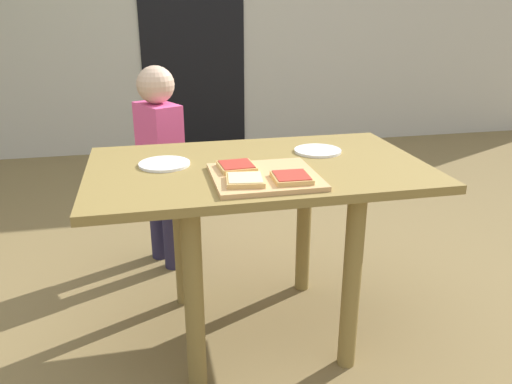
{
  "coord_description": "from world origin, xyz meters",
  "views": [
    {
      "loc": [
        -0.38,
        -1.71,
        1.25
      ],
      "look_at": [
        -0.01,
        0.0,
        0.6
      ],
      "focal_mm": 35.34,
      "sensor_mm": 36.0,
      "label": 1
    }
  ],
  "objects_px": {
    "child_left": "(160,155)",
    "cutting_board": "(265,177)",
    "plate_white_right": "(318,151)",
    "pizza_slice_near_left": "(245,180)",
    "pizza_slice_far_left": "(237,166)",
    "dining_table": "(258,195)",
    "plate_white_left": "(164,164)",
    "pizza_slice_near_right": "(292,177)"
  },
  "relations": [
    {
      "from": "plate_white_right",
      "to": "child_left",
      "type": "xyz_separation_m",
      "value": [
        -0.6,
        0.57,
        -0.14
      ]
    },
    {
      "from": "cutting_board",
      "to": "child_left",
      "type": "relative_size",
      "value": 0.35
    },
    {
      "from": "pizza_slice_near_left",
      "to": "pizza_slice_far_left",
      "type": "relative_size",
      "value": 1.06
    },
    {
      "from": "cutting_board",
      "to": "pizza_slice_far_left",
      "type": "relative_size",
      "value": 2.65
    },
    {
      "from": "pizza_slice_near_left",
      "to": "child_left",
      "type": "relative_size",
      "value": 0.14
    },
    {
      "from": "child_left",
      "to": "pizza_slice_far_left",
      "type": "bearing_deg",
      "value": -72.73
    },
    {
      "from": "cutting_board",
      "to": "pizza_slice_near_left",
      "type": "bearing_deg",
      "value": -139.94
    },
    {
      "from": "dining_table",
      "to": "child_left",
      "type": "height_order",
      "value": "child_left"
    },
    {
      "from": "pizza_slice_near_right",
      "to": "plate_white_right",
      "type": "height_order",
      "value": "pizza_slice_near_right"
    },
    {
      "from": "child_left",
      "to": "plate_white_right",
      "type": "bearing_deg",
      "value": -43.46
    },
    {
      "from": "dining_table",
      "to": "child_left",
      "type": "relative_size",
      "value": 1.22
    },
    {
      "from": "plate_white_left",
      "to": "child_left",
      "type": "bearing_deg",
      "value": 89.89
    },
    {
      "from": "pizza_slice_near_left",
      "to": "plate_white_right",
      "type": "relative_size",
      "value": 0.75
    },
    {
      "from": "plate_white_right",
      "to": "child_left",
      "type": "height_order",
      "value": "child_left"
    },
    {
      "from": "pizza_slice_near_left",
      "to": "plate_white_right",
      "type": "distance_m",
      "value": 0.5
    },
    {
      "from": "dining_table",
      "to": "pizza_slice_far_left",
      "type": "relative_size",
      "value": 9.28
    },
    {
      "from": "pizza_slice_near_right",
      "to": "plate_white_left",
      "type": "bearing_deg",
      "value": 142.04
    },
    {
      "from": "dining_table",
      "to": "plate_white_right",
      "type": "relative_size",
      "value": 6.58
    },
    {
      "from": "pizza_slice_far_left",
      "to": "plate_white_right",
      "type": "relative_size",
      "value": 0.71
    },
    {
      "from": "plate_white_left",
      "to": "plate_white_right",
      "type": "bearing_deg",
      "value": 4.59
    },
    {
      "from": "pizza_slice_far_left",
      "to": "cutting_board",
      "type": "bearing_deg",
      "value": -44.57
    },
    {
      "from": "pizza_slice_near_left",
      "to": "cutting_board",
      "type": "bearing_deg",
      "value": 40.06
    },
    {
      "from": "child_left",
      "to": "cutting_board",
      "type": "bearing_deg",
      "value": -69.34
    },
    {
      "from": "plate_white_right",
      "to": "plate_white_left",
      "type": "relative_size",
      "value": 1.0
    },
    {
      "from": "cutting_board",
      "to": "pizza_slice_near_right",
      "type": "height_order",
      "value": "pizza_slice_near_right"
    },
    {
      "from": "pizza_slice_far_left",
      "to": "pizza_slice_near_right",
      "type": "xyz_separation_m",
      "value": [
        0.15,
        -0.16,
        0.0
      ]
    },
    {
      "from": "pizza_slice_far_left",
      "to": "dining_table",
      "type": "bearing_deg",
      "value": 42.33
    },
    {
      "from": "pizza_slice_near_left",
      "to": "pizza_slice_near_right",
      "type": "height_order",
      "value": "same"
    },
    {
      "from": "plate_white_left",
      "to": "child_left",
      "type": "xyz_separation_m",
      "value": [
        0.0,
        0.61,
        -0.14
      ]
    },
    {
      "from": "cutting_board",
      "to": "plate_white_left",
      "type": "distance_m",
      "value": 0.39
    },
    {
      "from": "dining_table",
      "to": "pizza_slice_near_right",
      "type": "height_order",
      "value": "pizza_slice_near_right"
    },
    {
      "from": "dining_table",
      "to": "plate_white_right",
      "type": "xyz_separation_m",
      "value": [
        0.27,
        0.11,
        0.13
      ]
    },
    {
      "from": "pizza_slice_far_left",
      "to": "plate_white_right",
      "type": "height_order",
      "value": "pizza_slice_far_left"
    },
    {
      "from": "pizza_slice_near_left",
      "to": "plate_white_right",
      "type": "xyz_separation_m",
      "value": [
        0.36,
        0.34,
        -0.02
      ]
    },
    {
      "from": "cutting_board",
      "to": "pizza_slice_near_left",
      "type": "height_order",
      "value": "pizza_slice_near_left"
    },
    {
      "from": "pizza_slice_near_left",
      "to": "pizza_slice_far_left",
      "type": "xyz_separation_m",
      "value": [
        -0.0,
        0.15,
        0.0
      ]
    },
    {
      "from": "plate_white_right",
      "to": "plate_white_left",
      "type": "distance_m",
      "value": 0.6
    },
    {
      "from": "cutting_board",
      "to": "plate_white_right",
      "type": "relative_size",
      "value": 1.88
    },
    {
      "from": "pizza_slice_far_left",
      "to": "plate_white_left",
      "type": "distance_m",
      "value": 0.28
    },
    {
      "from": "cutting_board",
      "to": "plate_white_right",
      "type": "bearing_deg",
      "value": 44.52
    },
    {
      "from": "pizza_slice_far_left",
      "to": "plate_white_right",
      "type": "bearing_deg",
      "value": 28.56
    },
    {
      "from": "dining_table",
      "to": "plate_white_left",
      "type": "height_order",
      "value": "plate_white_left"
    }
  ]
}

